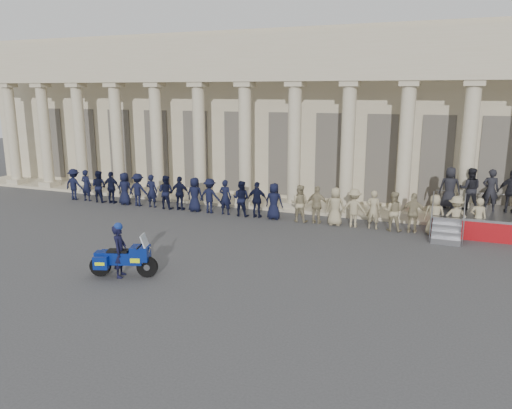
% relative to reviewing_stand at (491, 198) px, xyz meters
% --- Properties ---
extents(ground, '(90.00, 90.00, 0.00)m').
position_rel_reviewing_stand_xyz_m(ground, '(-10.13, -7.32, -1.46)').
color(ground, '#39393B').
rests_on(ground, ground).
extents(building, '(40.00, 12.50, 9.00)m').
position_rel_reviewing_stand_xyz_m(building, '(-10.13, 7.42, 3.06)').
color(building, tan).
rests_on(building, ground).
extents(officer_rank, '(21.19, 0.65, 1.71)m').
position_rel_reviewing_stand_xyz_m(officer_rank, '(-10.78, -1.26, -0.61)').
color(officer_rank, black).
rests_on(officer_rank, ground).
extents(reviewing_stand, '(4.37, 4.16, 2.68)m').
position_rel_reviewing_stand_xyz_m(reviewing_stand, '(0.00, 0.00, 0.00)').
color(reviewing_stand, gray).
rests_on(reviewing_stand, ground).
extents(motorcycle, '(2.15, 1.21, 1.42)m').
position_rel_reviewing_stand_xyz_m(motorcycle, '(-11.16, -9.99, -0.85)').
color(motorcycle, black).
rests_on(motorcycle, ground).
extents(rider, '(0.59, 0.72, 1.80)m').
position_rel_reviewing_stand_xyz_m(rider, '(-11.28, -10.03, -0.57)').
color(rider, black).
rests_on(rider, ground).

